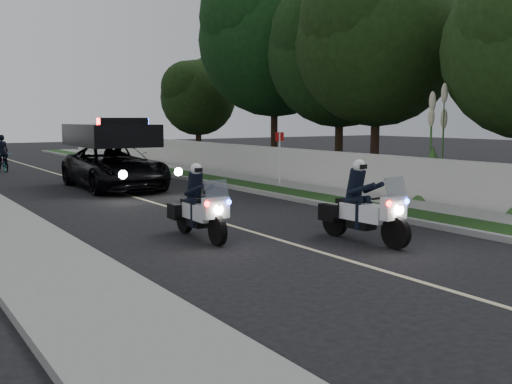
% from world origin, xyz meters
% --- Properties ---
extents(ground, '(120.00, 120.00, 0.00)m').
position_xyz_m(ground, '(0.00, 0.00, 0.00)').
color(ground, black).
rests_on(ground, ground).
extents(curb_right, '(0.20, 60.00, 0.15)m').
position_xyz_m(curb_right, '(4.10, 10.00, 0.07)').
color(curb_right, gray).
rests_on(curb_right, ground).
extents(grass_verge, '(1.20, 60.00, 0.16)m').
position_xyz_m(grass_verge, '(4.80, 10.00, 0.08)').
color(grass_verge, '#193814').
rests_on(grass_verge, ground).
extents(sidewalk_right, '(1.40, 60.00, 0.16)m').
position_xyz_m(sidewalk_right, '(6.10, 10.00, 0.08)').
color(sidewalk_right, gray).
rests_on(sidewalk_right, ground).
extents(property_wall, '(0.22, 60.00, 1.50)m').
position_xyz_m(property_wall, '(7.10, 10.00, 0.75)').
color(property_wall, beige).
rests_on(property_wall, ground).
extents(curb_left, '(0.20, 60.00, 0.15)m').
position_xyz_m(curb_left, '(-4.10, 10.00, 0.07)').
color(curb_left, gray).
rests_on(curb_left, ground).
extents(lane_marking, '(0.12, 50.00, 0.01)m').
position_xyz_m(lane_marking, '(0.00, 10.00, 0.00)').
color(lane_marking, '#BFB78C').
rests_on(lane_marking, ground).
extents(police_moto_left, '(0.77, 2.07, 1.74)m').
position_xyz_m(police_moto_left, '(-1.44, 2.11, 0.00)').
color(police_moto_left, silver).
rests_on(police_moto_left, ground).
extents(police_moto_right, '(0.93, 2.23, 1.85)m').
position_xyz_m(police_moto_right, '(1.45, -0.20, 0.00)').
color(police_moto_right, white).
rests_on(police_moto_right, ground).
extents(police_suv, '(2.97, 6.17, 2.97)m').
position_xyz_m(police_suv, '(0.28, 12.46, 0.00)').
color(police_suv, black).
rests_on(police_suv, ground).
extents(bicycle, '(0.83, 1.86, 0.94)m').
position_xyz_m(bicycle, '(-1.99, 22.89, 0.00)').
color(bicycle, black).
rests_on(bicycle, ground).
extents(cyclist, '(0.67, 0.49, 1.71)m').
position_xyz_m(cyclist, '(-1.99, 22.89, 0.00)').
color(cyclist, black).
rests_on(cyclist, ground).
extents(sign_post, '(0.43, 0.43, 2.27)m').
position_xyz_m(sign_post, '(6.00, 9.38, 0.00)').
color(sign_post, '#B60D23').
rests_on(sign_post, ground).
extents(pampas_far, '(1.82, 1.82, 4.14)m').
position_xyz_m(pampas_far, '(7.60, 3.06, 0.00)').
color(pampas_far, beige).
rests_on(pampas_far, ground).
extents(tree_right_a, '(8.67, 8.67, 11.16)m').
position_xyz_m(tree_right_a, '(9.70, 7.83, 0.00)').
color(tree_right_a, '#1B3511').
rests_on(tree_right_a, ground).
extents(tree_right_c, '(7.18, 7.18, 10.82)m').
position_xyz_m(tree_right_c, '(10.06, 10.46, 0.00)').
color(tree_right_c, '#153310').
rests_on(tree_right_c, ground).
extents(tree_right_d, '(8.63, 8.63, 13.07)m').
position_xyz_m(tree_right_d, '(10.00, 15.47, 0.00)').
color(tree_right_d, '#133913').
rests_on(tree_right_d, ground).
extents(tree_right_e, '(5.41, 5.41, 7.78)m').
position_xyz_m(tree_right_e, '(9.57, 23.11, 0.00)').
color(tree_right_e, black).
rests_on(tree_right_e, ground).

